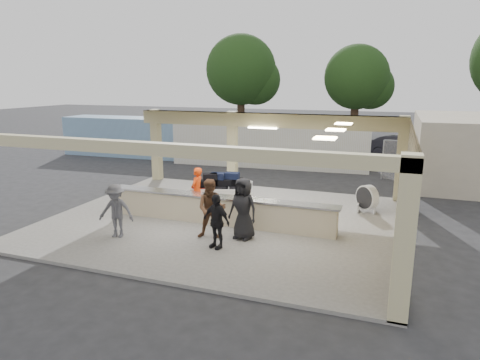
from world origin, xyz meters
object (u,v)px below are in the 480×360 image
at_px(car_white_a, 453,156).
at_px(car_dark, 405,148).
at_px(passenger_d, 243,209).
at_px(container_white, 270,145).
at_px(passenger_c, 116,211).
at_px(drum_fan, 367,198).
at_px(passenger_b, 216,221).
at_px(passenger_a, 211,209).
at_px(luggage_cart, 221,188).
at_px(baggage_handler, 197,191).
at_px(baggage_counter, 219,210).
at_px(container_blue, 136,137).

height_order(car_white_a, car_dark, car_white_a).
distance_m(passenger_d, car_dark, 17.49).
bearing_deg(container_white, passenger_c, -98.41).
height_order(drum_fan, passenger_c, passenger_c).
xyz_separation_m(passenger_b, container_white, (-2.14, 13.13, 0.32)).
relative_size(passenger_a, container_white, 0.17).
xyz_separation_m(luggage_cart, baggage_handler, (-0.53, -1.07, 0.11)).
relative_size(baggage_handler, passenger_a, 0.92).
bearing_deg(passenger_d, luggage_cart, 135.42).
height_order(luggage_cart, passenger_c, passenger_c).
distance_m(passenger_b, passenger_c, 3.29).
height_order(drum_fan, baggage_handler, baggage_handler).
distance_m(passenger_a, passenger_d, 0.98).
xyz_separation_m(passenger_a, passenger_d, (0.94, 0.29, 0.03)).
height_order(baggage_counter, passenger_d, passenger_d).
bearing_deg(car_dark, container_white, 150.16).
bearing_deg(passenger_b, car_white_a, 81.10).
bearing_deg(luggage_cart, container_blue, 118.64).
bearing_deg(passenger_a, drum_fan, 29.95).
xyz_separation_m(luggage_cart, car_white_a, (9.30, 11.38, -0.08)).
bearing_deg(container_blue, passenger_a, -50.93).
relative_size(drum_fan, passenger_d, 0.53).
distance_m(luggage_cart, drum_fan, 5.51).
relative_size(drum_fan, passenger_c, 0.60).
relative_size(baggage_counter, car_white_a, 1.52).
xyz_separation_m(car_white_a, container_white, (-10.00, -2.16, 0.46)).
xyz_separation_m(baggage_counter, passenger_c, (-2.51, -2.29, 0.37)).
distance_m(passenger_c, passenger_d, 3.96).
bearing_deg(passenger_a, passenger_d, 1.49).
xyz_separation_m(car_white_a, car_dark, (-2.45, 2.47, -0.01)).
distance_m(baggage_counter, passenger_a, 1.46).
xyz_separation_m(drum_fan, passenger_b, (-3.92, -5.15, 0.26)).
distance_m(car_white_a, container_white, 10.24).
height_order(baggage_counter, passenger_c, passenger_c).
xyz_separation_m(passenger_d, container_white, (-2.62, 12.15, 0.16)).
height_order(baggage_counter, container_blue, container_blue).
bearing_deg(car_white_a, baggage_handler, 161.52).
distance_m(passenger_b, container_white, 13.30).
xyz_separation_m(baggage_handler, container_blue, (-9.51, 10.53, 0.30)).
xyz_separation_m(baggage_counter, passenger_b, (0.77, -2.05, 0.33)).
distance_m(car_white_a, container_blue, 19.44).
height_order(drum_fan, car_dark, car_dark).
relative_size(passenger_c, passenger_d, 0.88).
distance_m(baggage_handler, car_dark, 16.64).
height_order(passenger_a, car_white_a, passenger_a).
distance_m(luggage_cart, passenger_c, 4.54).
bearing_deg(baggage_handler, container_blue, -134.77).
height_order(baggage_counter, baggage_handler, baggage_handler).
bearing_deg(car_dark, luggage_cart, -177.71).
xyz_separation_m(luggage_cart, passenger_b, (1.44, -3.91, 0.06)).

